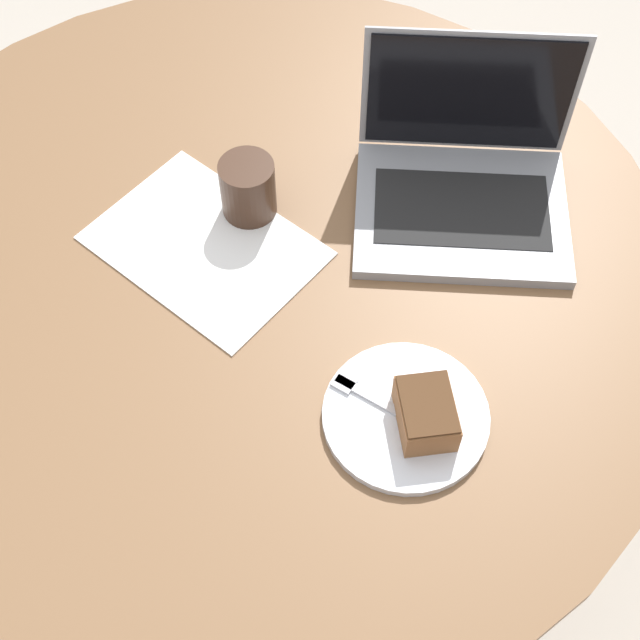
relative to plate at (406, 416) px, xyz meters
The scene contains 8 objects.
ground_plane 0.80m from the plate, 169.26° to the right, with size 12.00×12.00×0.00m, color #B7AD9E.
dining_table 0.35m from the plate, 169.26° to the right, with size 1.27×1.27×0.72m.
paper_document 0.39m from the plate, 165.78° to the right, with size 0.37×0.32×0.00m.
plate is the anchor object (origin of this frame).
cake_slice 0.04m from the plate, 31.37° to the left, with size 0.11×0.10×0.05m.
fork 0.04m from the plate, 146.65° to the right, with size 0.16×0.10×0.00m.
coffee_glass 0.41m from the plate, behind, with size 0.08×0.08×0.09m.
laptop 0.38m from the plate, 134.00° to the left, with size 0.39×0.40×0.23m.
Camera 1 is at (0.72, -0.30, 1.75)m, focal length 50.00 mm.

